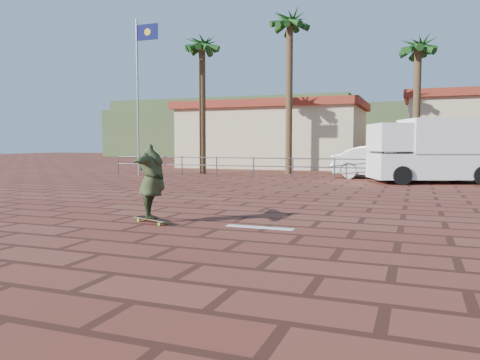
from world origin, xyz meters
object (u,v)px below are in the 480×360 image
Objects in this scene: longboard at (152,219)px; campervan at (435,149)px; car_silver at (379,160)px; skateboarder at (152,181)px; car_white at (384,162)px.

longboard is 14.34m from campervan.
car_silver is at bearing 98.27° from campervan.
longboard is at bearing -136.40° from campervan.
car_silver is (-2.63, 4.48, -0.64)m from campervan.
car_silver is at bearing 100.54° from longboard.
campervan reaches higher than skateboarder.
campervan is 5.24m from car_silver.
campervan is at bearing 86.77° from longboard.
campervan is 1.24× the size of car_silver.
longboard is 0.18× the size of campervan.
car_white is at bearing -167.20° from car_silver.
car_silver is at bearing 18.44° from car_white.
car_white is (3.72, 14.50, -0.10)m from skateboarder.
car_white reaches higher than longboard.
campervan reaches higher than car_silver.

